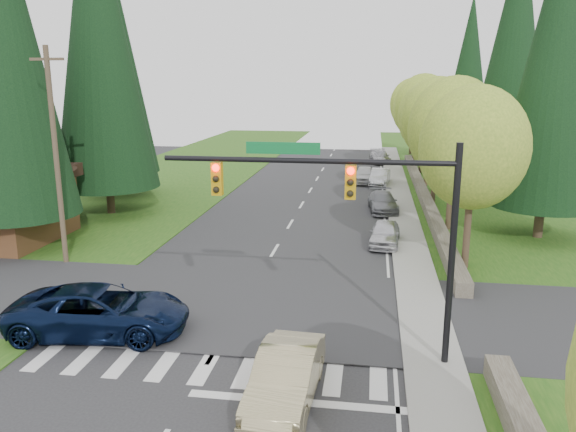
% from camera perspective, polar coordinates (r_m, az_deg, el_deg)
% --- Properties ---
extents(ground, '(120.00, 120.00, 0.00)m').
position_cam_1_polar(ground, '(15.18, -12.21, -20.66)').
color(ground, '#28282B').
rests_on(ground, ground).
extents(grass_east, '(14.00, 110.00, 0.06)m').
position_cam_1_polar(grass_east, '(33.77, 22.36, -1.95)').
color(grass_east, '#214F15').
rests_on(grass_east, ground).
extents(grass_west, '(14.00, 110.00, 0.06)m').
position_cam_1_polar(grass_west, '(37.29, -20.19, -0.37)').
color(grass_west, '#214F15').
rests_on(grass_west, ground).
extents(cross_street, '(120.00, 8.00, 0.10)m').
position_cam_1_polar(cross_street, '(21.93, -4.79, -9.19)').
color(cross_street, '#28282B').
rests_on(cross_street, ground).
extents(sidewalk_east, '(1.80, 80.00, 0.13)m').
position_cam_1_polar(sidewalk_east, '(34.75, 11.80, -0.72)').
color(sidewalk_east, gray).
rests_on(sidewalk_east, ground).
extents(curb_east, '(0.20, 80.00, 0.13)m').
position_cam_1_polar(curb_east, '(34.71, 10.40, -0.68)').
color(curb_east, gray).
rests_on(curb_east, ground).
extents(stone_wall_north, '(0.70, 40.00, 0.70)m').
position_cam_1_polar(stone_wall_north, '(42.61, 13.56, 2.19)').
color(stone_wall_north, '#4C4438').
rests_on(stone_wall_north, ground).
extents(traffic_signal, '(8.70, 0.37, 6.80)m').
position_cam_1_polar(traffic_signal, '(16.53, 6.91, 1.31)').
color(traffic_signal, black).
rests_on(traffic_signal, ground).
extents(utility_pole, '(1.60, 0.24, 10.00)m').
position_cam_1_polar(utility_pole, '(27.84, -22.50, 5.68)').
color(utility_pole, '#473828').
rests_on(utility_pole, ground).
extents(decid_tree_0, '(4.80, 4.80, 8.37)m').
position_cam_1_polar(decid_tree_0, '(26.19, 18.34, 6.59)').
color(decid_tree_0, '#38281C').
rests_on(decid_tree_0, ground).
extents(decid_tree_1, '(5.20, 5.20, 8.80)m').
position_cam_1_polar(decid_tree_1, '(33.07, 16.57, 8.38)').
color(decid_tree_1, '#38281C').
rests_on(decid_tree_1, ground).
extents(decid_tree_2, '(5.00, 5.00, 8.82)m').
position_cam_1_polar(decid_tree_2, '(39.97, 14.96, 9.47)').
color(decid_tree_2, '#38281C').
rests_on(decid_tree_2, ground).
extents(decid_tree_3, '(5.00, 5.00, 8.55)m').
position_cam_1_polar(decid_tree_3, '(46.95, 14.16, 9.73)').
color(decid_tree_3, '#38281C').
rests_on(decid_tree_3, ground).
extents(decid_tree_4, '(5.40, 5.40, 9.18)m').
position_cam_1_polar(decid_tree_4, '(53.90, 13.61, 10.63)').
color(decid_tree_4, '#38281C').
rests_on(decid_tree_4, ground).
extents(decid_tree_5, '(4.80, 4.80, 8.30)m').
position_cam_1_polar(decid_tree_5, '(60.88, 12.85, 10.46)').
color(decid_tree_5, '#38281C').
rests_on(decid_tree_5, ground).
extents(decid_tree_6, '(5.20, 5.20, 8.86)m').
position_cam_1_polar(decid_tree_6, '(67.85, 12.54, 11.04)').
color(decid_tree_6, '#38281C').
rests_on(decid_tree_6, ground).
extents(conifer_w_c, '(6.46, 6.46, 20.80)m').
position_cam_1_polar(conifer_w_c, '(37.73, -18.74, 17.17)').
color(conifer_w_c, '#38281C').
rests_on(conifer_w_c, ground).
extents(conifer_w_e, '(5.78, 5.78, 18.80)m').
position_cam_1_polar(conifer_w_e, '(43.93, -17.39, 15.35)').
color(conifer_w_e, '#38281C').
rests_on(conifer_w_e, ground).
extents(conifer_e_a, '(5.44, 5.44, 17.80)m').
position_cam_1_polar(conifer_e_a, '(32.99, 25.66, 14.58)').
color(conifer_e_a, '#38281C').
rests_on(conifer_e_a, ground).
extents(conifer_e_b, '(6.12, 6.12, 19.80)m').
position_cam_1_polar(conifer_e_b, '(46.84, 21.99, 15.46)').
color(conifer_e_b, '#38281C').
rests_on(conifer_e_b, ground).
extents(conifer_e_c, '(5.10, 5.10, 16.80)m').
position_cam_1_polar(conifer_e_c, '(60.37, 17.89, 13.70)').
color(conifer_e_c, '#38281C').
rests_on(conifer_e_c, ground).
extents(sedan_champagne, '(1.77, 4.52, 1.47)m').
position_cam_1_polar(sedan_champagne, '(15.66, -0.23, -16.02)').
color(sedan_champagne, tan).
rests_on(sedan_champagne, ground).
extents(suv_navy, '(6.29, 3.47, 1.67)m').
position_cam_1_polar(suv_navy, '(20.42, -18.56, -9.13)').
color(suv_navy, black).
rests_on(suv_navy, ground).
extents(parked_car_a, '(1.78, 3.86, 1.28)m').
position_cam_1_polar(parked_car_a, '(30.04, 9.82, -1.75)').
color(parked_car_a, silver).
rests_on(parked_car_a, ground).
extents(parked_car_b, '(2.15, 4.51, 1.27)m').
position_cam_1_polar(parked_car_b, '(37.81, 9.62, 1.41)').
color(parked_car_b, slate).
rests_on(parked_car_b, ground).
extents(parked_car_c, '(1.84, 4.19, 1.34)m').
position_cam_1_polar(parked_car_c, '(47.51, 9.32, 3.93)').
color(parked_car_c, '#BBBCC0').
rests_on(parked_car_c, ground).
extents(parked_car_d, '(1.68, 4.10, 1.39)m').
position_cam_1_polar(parked_car_d, '(48.29, 7.79, 4.17)').
color(parked_car_d, silver).
rests_on(parked_car_d, ground).
extents(parked_car_e, '(2.45, 4.74, 1.32)m').
position_cam_1_polar(parked_car_e, '(60.42, 9.33, 5.95)').
color(parked_car_e, '#9A9A9E').
rests_on(parked_car_e, ground).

